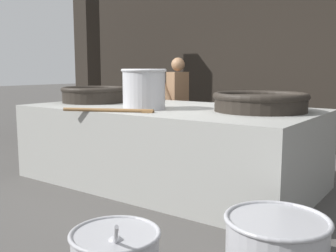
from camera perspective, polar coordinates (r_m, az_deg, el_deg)
The scene contains 10 objects.
ground_plane at distance 5.22m, azimuth 0.00°, elevation -8.03°, with size 60.00×60.00×0.00m, color #474442.
back_wall at distance 7.76m, azimuth 13.74°, elevation 9.63°, with size 9.56×0.24×3.37m, color black.
support_pillar at distance 8.08m, azimuth -11.58°, elevation 9.63°, with size 0.35×0.35×3.37m, color black.
hearth_platform at distance 5.10m, azimuth 0.00°, elevation -2.73°, with size 3.69×1.94×0.98m.
giant_wok_near at distance 5.87m, azimuth -10.71°, elevation 4.60°, with size 0.94×0.94×0.23m.
giant_wok_far at distance 4.63m, azimuth 13.25°, elevation 3.52°, with size 1.09×1.09×0.21m.
stock_pot at distance 4.77m, azimuth -3.51°, elevation 5.49°, with size 0.55×0.55×0.48m.
stirring_paddle at distance 4.49m, azimuth -8.06°, elevation 2.27°, with size 1.00×0.51×0.04m.
cook at distance 6.77m, azimuth 1.37°, elevation 3.45°, with size 0.40×0.62×1.66m.
prep_bowl_meat at distance 3.01m, azimuth 15.43°, elevation -16.07°, with size 0.75×0.75×0.43m.
Camera 1 is at (2.92, -4.07, 1.45)m, focal length 42.00 mm.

